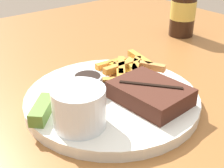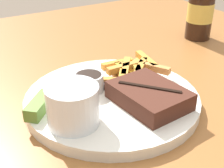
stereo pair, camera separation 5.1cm
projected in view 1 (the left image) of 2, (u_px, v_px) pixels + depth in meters
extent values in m
cube|color=#935B2D|center=(112.00, 114.00, 0.54)|extent=(1.22, 1.25, 0.04)
cylinder|color=#935B2D|center=(134.00, 84.00, 1.40)|extent=(0.06, 0.06, 0.69)
cylinder|color=silver|center=(112.00, 100.00, 0.52)|extent=(0.29, 0.29, 0.01)
cylinder|color=white|center=(112.00, 96.00, 0.52)|extent=(0.29, 0.29, 0.00)
cube|color=#472319|center=(150.00, 93.00, 0.49)|extent=(0.12, 0.10, 0.03)
cube|color=black|center=(151.00, 85.00, 0.49)|extent=(0.08, 0.07, 0.00)
cube|color=gold|center=(131.00, 66.00, 0.60)|extent=(0.03, 0.07, 0.01)
cube|color=gold|center=(128.00, 63.00, 0.61)|extent=(0.04, 0.07, 0.01)
cube|color=gold|center=(140.00, 59.00, 0.61)|extent=(0.08, 0.03, 0.01)
cube|color=gold|center=(136.00, 73.00, 0.55)|extent=(0.06, 0.04, 0.01)
cube|color=#CC7F41|center=(152.00, 66.00, 0.58)|extent=(0.05, 0.03, 0.01)
cube|color=orange|center=(111.00, 64.00, 0.61)|extent=(0.02, 0.07, 0.01)
cube|color=#CC7A3B|center=(148.00, 82.00, 0.55)|extent=(0.06, 0.03, 0.01)
cube|color=gold|center=(120.00, 78.00, 0.53)|extent=(0.05, 0.04, 0.01)
cube|color=gold|center=(121.00, 70.00, 0.59)|extent=(0.06, 0.01, 0.01)
cube|color=#BD8333|center=(121.00, 67.00, 0.57)|extent=(0.07, 0.06, 0.01)
cube|color=#C17D34|center=(103.00, 81.00, 0.55)|extent=(0.05, 0.06, 0.01)
cube|color=#C27A3D|center=(121.00, 71.00, 0.59)|extent=(0.01, 0.06, 0.01)
cube|color=#BE7D33|center=(121.00, 67.00, 0.58)|extent=(0.01, 0.08, 0.01)
cube|color=#BE8030|center=(136.00, 68.00, 0.57)|extent=(0.06, 0.07, 0.01)
cube|color=#CE8139|center=(128.00, 67.00, 0.60)|extent=(0.06, 0.04, 0.01)
cube|color=orange|center=(137.00, 79.00, 0.53)|extent=(0.04, 0.07, 0.01)
cylinder|color=white|center=(79.00, 108.00, 0.43)|extent=(0.07, 0.07, 0.06)
cylinder|color=beige|center=(78.00, 93.00, 0.42)|extent=(0.07, 0.07, 0.01)
cylinder|color=silver|center=(88.00, 84.00, 0.52)|extent=(0.05, 0.05, 0.03)
cylinder|color=black|center=(88.00, 77.00, 0.51)|extent=(0.04, 0.04, 0.01)
cube|color=#567A2D|center=(42.00, 110.00, 0.46)|extent=(0.06, 0.06, 0.02)
cube|color=#B7B7BC|center=(106.00, 71.00, 0.59)|extent=(0.09, 0.06, 0.00)
cube|color=#B7B7BC|center=(108.00, 88.00, 0.53)|extent=(0.03, 0.02, 0.00)
cube|color=#B7B7BC|center=(111.00, 88.00, 0.53)|extent=(0.03, 0.02, 0.00)
cube|color=#B7B7BC|center=(113.00, 88.00, 0.54)|extent=(0.03, 0.02, 0.00)
cube|color=#B7B7BC|center=(159.00, 91.00, 0.53)|extent=(0.09, 0.09, 0.00)
cube|color=black|center=(110.00, 87.00, 0.53)|extent=(0.05, 0.05, 0.01)
cylinder|color=black|center=(183.00, 12.00, 0.81)|extent=(0.06, 0.06, 0.12)
cylinder|color=gold|center=(183.00, 10.00, 0.80)|extent=(0.07, 0.07, 0.05)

